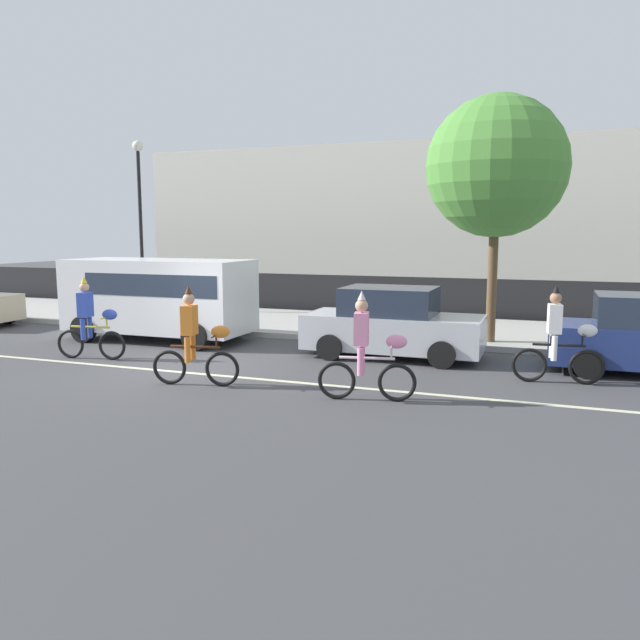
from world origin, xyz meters
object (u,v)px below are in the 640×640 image
object	(u,v)px
parked_van_white	(161,293)
parked_car_silver	(392,324)
street_lamp_post	(140,201)
parade_cyclist_orange	(196,342)
parade_cyclist_zebra	(560,340)
parade_cyclist_cobalt	(91,323)
parade_cyclist_pink	(368,353)

from	to	relation	value
parked_van_white	parked_car_silver	world-z (taller)	parked_van_white
street_lamp_post	parked_van_white	bearing A→B (deg)	-49.41
parade_cyclist_orange	street_lamp_post	world-z (taller)	street_lamp_post
parade_cyclist_zebra	parked_van_white	bearing A→B (deg)	171.47
parked_van_white	parked_car_silver	size ratio (longest dim) A/B	1.22
parade_cyclist_cobalt	parade_cyclist_zebra	distance (m)	10.15
parade_cyclist_zebra	parked_van_white	distance (m)	10.14
parade_cyclist_pink	street_lamp_post	size ratio (longest dim) A/B	0.33
parade_cyclist_pink	parked_car_silver	distance (m)	3.91
parked_car_silver	parade_cyclist_cobalt	bearing A→B (deg)	-157.90
parade_cyclist_zebra	parade_cyclist_orange	bearing A→B (deg)	-158.49
parade_cyclist_orange	parade_cyclist_pink	distance (m)	3.36
parade_cyclist_cobalt	parked_car_silver	world-z (taller)	parade_cyclist_cobalt
parade_cyclist_cobalt	street_lamp_post	size ratio (longest dim) A/B	0.33
parade_cyclist_orange	parked_van_white	bearing A→B (deg)	130.92
parked_car_silver	parade_cyclist_pink	bearing A→B (deg)	-82.70
parked_van_white	parked_car_silver	distance (m)	6.40
parade_cyclist_cobalt	parked_van_white	xyz separation A→B (m)	(0.06, 2.71, 0.44)
parade_cyclist_pink	parade_cyclist_orange	bearing A→B (deg)	-178.49
parade_cyclist_pink	parade_cyclist_zebra	world-z (taller)	same
parade_cyclist_pink	parked_car_silver	xyz separation A→B (m)	(-0.50, 3.88, -0.06)
parade_cyclist_zebra	street_lamp_post	bearing A→B (deg)	157.07
parade_cyclist_cobalt	parade_cyclist_pink	xyz separation A→B (m)	(6.94, -1.26, 0.00)
parade_cyclist_cobalt	parade_cyclist_orange	distance (m)	3.83
parade_cyclist_cobalt	parade_cyclist_orange	xyz separation A→B (m)	(3.59, -1.35, 0.00)
parade_cyclist_pink	parade_cyclist_zebra	distance (m)	3.99
street_lamp_post	parade_cyclist_cobalt	bearing A→B (deg)	-62.73
parked_car_silver	parade_cyclist_orange	bearing A→B (deg)	-125.82
parade_cyclist_orange	parade_cyclist_pink	xyz separation A→B (m)	(3.36, 0.09, 0.00)
parade_cyclist_pink	parked_van_white	distance (m)	7.96
parade_cyclist_cobalt	street_lamp_post	distance (m)	8.48
parade_cyclist_orange	parade_cyclist_zebra	distance (m)	6.98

